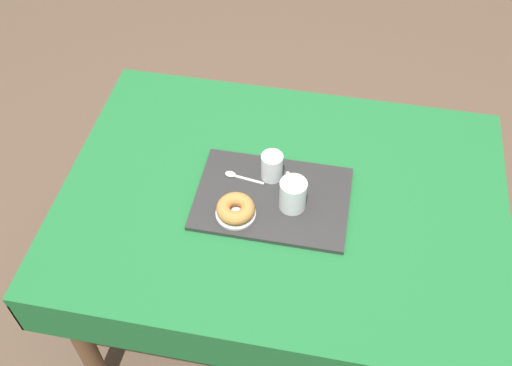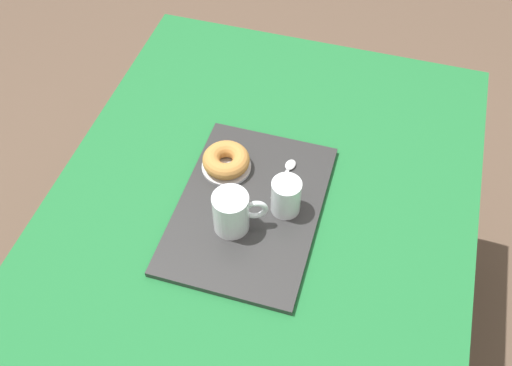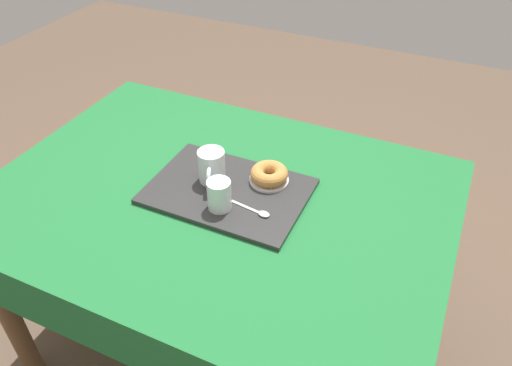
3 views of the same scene
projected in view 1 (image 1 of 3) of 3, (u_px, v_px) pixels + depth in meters
ground_plane at (276, 314)px, 2.33m from camera, size 6.00×6.00×0.00m
dining_table at (282, 215)px, 1.83m from camera, size 1.33×0.96×0.74m
serving_tray at (272, 198)px, 1.75m from camera, size 0.45×0.31×0.01m
tea_mug_left at (293, 195)px, 1.69m from camera, size 0.08×0.12×0.10m
water_glass_near at (272, 167)px, 1.76m from camera, size 0.07×0.07×0.09m
donut_plate_left at (236, 213)px, 1.70m from camera, size 0.12×0.12×0.01m
sugar_donut_left at (236, 208)px, 1.68m from camera, size 0.11×0.11×0.04m
teaspoon_near at (235, 175)px, 1.79m from camera, size 0.13×0.03×0.01m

